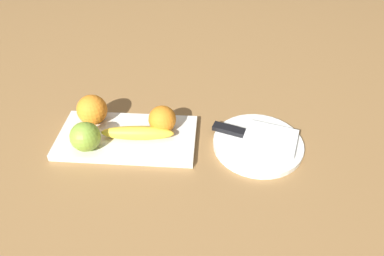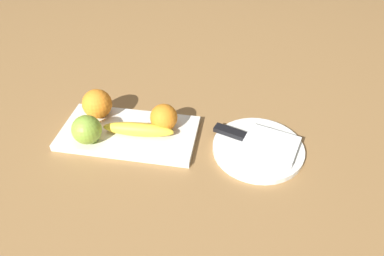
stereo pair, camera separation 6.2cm
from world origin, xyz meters
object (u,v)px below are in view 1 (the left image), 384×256
at_px(apple, 85,137).
at_px(fruit_tray, 127,137).
at_px(dinner_plate, 258,144).
at_px(knife, 237,132).
at_px(folded_napkin, 270,140).
at_px(orange_near_banana, 92,110).
at_px(banana, 137,134).
at_px(orange_near_apple, 162,119).

bearing_deg(apple, fruit_tray, 32.52).
xyz_separation_m(dinner_plate, knife, (-0.05, 0.03, 0.01)).
bearing_deg(folded_napkin, orange_near_banana, 174.10).
height_order(fruit_tray, dinner_plate, fruit_tray).
xyz_separation_m(orange_near_banana, knife, (0.35, -0.02, -0.03)).
distance_m(banana, dinner_plate, 0.28).
relative_size(apple, orange_near_apple, 1.03).
bearing_deg(apple, knife, 12.62).
bearing_deg(folded_napkin, orange_near_apple, 174.61).
distance_m(apple, knife, 0.35).
bearing_deg(banana, orange_near_banana, -28.21).
bearing_deg(dinner_plate, apple, -172.65).
distance_m(folded_napkin, knife, 0.08).
relative_size(banana, folded_napkin, 1.43).
height_order(dinner_plate, folded_napkin, folded_napkin).
bearing_deg(orange_near_apple, banana, -145.82).
xyz_separation_m(apple, orange_near_banana, (-0.01, 0.09, 0.00)).
height_order(fruit_tray, orange_near_banana, orange_near_banana).
relative_size(orange_near_apple, dinner_plate, 0.31).
xyz_separation_m(banana, orange_near_banana, (-0.12, 0.06, 0.02)).
xyz_separation_m(orange_near_apple, folded_napkin, (0.25, -0.02, -0.03)).
distance_m(fruit_tray, orange_near_apple, 0.10).
bearing_deg(fruit_tray, banana, -23.55).
bearing_deg(orange_near_banana, dinner_plate, -6.29).
bearing_deg(fruit_tray, orange_near_apple, 16.01).
bearing_deg(dinner_plate, orange_near_apple, 173.99).
height_order(orange_near_apple, knife, orange_near_apple).
bearing_deg(knife, fruit_tray, -155.99).
distance_m(apple, orange_near_apple, 0.18).
bearing_deg(folded_napkin, apple, -173.11).
relative_size(apple, knife, 0.38).
height_order(orange_near_apple, orange_near_banana, orange_near_banana).
height_order(dinner_plate, knife, knife).
height_order(fruit_tray, folded_napkin, folded_napkin).
xyz_separation_m(fruit_tray, banana, (0.03, -0.01, 0.02)).
bearing_deg(banana, orange_near_apple, -148.56).
height_order(orange_near_apple, folded_napkin, orange_near_apple).
xyz_separation_m(apple, knife, (0.34, 0.08, -0.03)).
bearing_deg(apple, banana, 19.10).
bearing_deg(orange_near_banana, orange_near_apple, -6.66).
xyz_separation_m(fruit_tray, dinner_plate, (0.31, 0.00, -0.00)).
bearing_deg(dinner_plate, orange_near_banana, 173.71).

